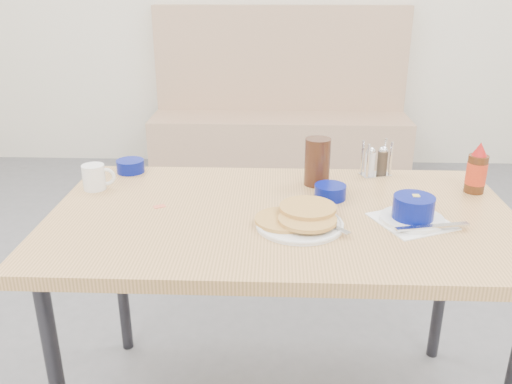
{
  "coord_description": "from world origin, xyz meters",
  "views": [
    {
      "loc": [
        -0.02,
        -1.24,
        1.43
      ],
      "look_at": [
        -0.08,
        0.26,
        0.82
      ],
      "focal_mm": 38.0,
      "sensor_mm": 36.0,
      "label": 1
    }
  ],
  "objects_px": {
    "booth_bench": "(280,126)",
    "amber_tumbler": "(317,162)",
    "butter_bowl": "(330,192)",
    "grits_setting": "(413,211)",
    "creamer_bowl": "(130,166)",
    "syrup_bottle": "(477,171)",
    "dining_table": "(282,231)",
    "coffee_mug": "(95,177)",
    "condiment_caddy": "(376,164)",
    "pancake_plate": "(300,220)"
  },
  "relations": [
    {
      "from": "grits_setting",
      "to": "creamer_bowl",
      "type": "xyz_separation_m",
      "value": [
        -0.92,
        0.39,
        -0.01
      ]
    },
    {
      "from": "dining_table",
      "to": "condiment_caddy",
      "type": "relative_size",
      "value": 11.09
    },
    {
      "from": "amber_tumbler",
      "to": "syrup_bottle",
      "type": "xyz_separation_m",
      "value": [
        0.51,
        -0.05,
        -0.01
      ]
    },
    {
      "from": "butter_bowl",
      "to": "grits_setting",
      "type": "bearing_deg",
      "value": -37.57
    },
    {
      "from": "dining_table",
      "to": "booth_bench",
      "type": "bearing_deg",
      "value": 90.0
    },
    {
      "from": "dining_table",
      "to": "pancake_plate",
      "type": "height_order",
      "value": "pancake_plate"
    },
    {
      "from": "grits_setting",
      "to": "coffee_mug",
      "type": "bearing_deg",
      "value": 167.44
    },
    {
      "from": "grits_setting",
      "to": "creamer_bowl",
      "type": "distance_m",
      "value": 1.0
    },
    {
      "from": "creamer_bowl",
      "to": "condiment_caddy",
      "type": "distance_m",
      "value": 0.88
    },
    {
      "from": "butter_bowl",
      "to": "syrup_bottle",
      "type": "height_order",
      "value": "syrup_bottle"
    },
    {
      "from": "creamer_bowl",
      "to": "syrup_bottle",
      "type": "xyz_separation_m",
      "value": [
        1.18,
        -0.15,
        0.05
      ]
    },
    {
      "from": "syrup_bottle",
      "to": "butter_bowl",
      "type": "bearing_deg",
      "value": -171.1
    },
    {
      "from": "amber_tumbler",
      "to": "creamer_bowl",
      "type": "bearing_deg",
      "value": 171.68
    },
    {
      "from": "butter_bowl",
      "to": "syrup_bottle",
      "type": "bearing_deg",
      "value": 8.9
    },
    {
      "from": "booth_bench",
      "to": "amber_tumbler",
      "type": "xyz_separation_m",
      "value": [
        0.12,
        -2.29,
        0.49
      ]
    },
    {
      "from": "syrup_bottle",
      "to": "condiment_caddy",
      "type": "bearing_deg",
      "value": 153.78
    },
    {
      "from": "booth_bench",
      "to": "dining_table",
      "type": "xyz_separation_m",
      "value": [
        0.0,
        -2.53,
        0.35
      ]
    },
    {
      "from": "butter_bowl",
      "to": "syrup_bottle",
      "type": "relative_size",
      "value": 0.59
    },
    {
      "from": "booth_bench",
      "to": "dining_table",
      "type": "distance_m",
      "value": 2.56
    },
    {
      "from": "dining_table",
      "to": "coffee_mug",
      "type": "distance_m",
      "value": 0.65
    },
    {
      "from": "amber_tumbler",
      "to": "condiment_caddy",
      "type": "height_order",
      "value": "amber_tumbler"
    },
    {
      "from": "creamer_bowl",
      "to": "condiment_caddy",
      "type": "relative_size",
      "value": 0.79
    },
    {
      "from": "butter_bowl",
      "to": "syrup_bottle",
      "type": "xyz_separation_m",
      "value": [
        0.48,
        0.07,
        0.05
      ]
    },
    {
      "from": "butter_bowl",
      "to": "condiment_caddy",
      "type": "distance_m",
      "value": 0.29
    },
    {
      "from": "dining_table",
      "to": "pancake_plate",
      "type": "xyz_separation_m",
      "value": [
        0.05,
        -0.09,
        0.08
      ]
    },
    {
      "from": "creamer_bowl",
      "to": "coffee_mug",
      "type": "bearing_deg",
      "value": -113.12
    },
    {
      "from": "coffee_mug",
      "to": "creamer_bowl",
      "type": "distance_m",
      "value": 0.19
    },
    {
      "from": "booth_bench",
      "to": "amber_tumbler",
      "type": "bearing_deg",
      "value": -87.05
    },
    {
      "from": "pancake_plate",
      "to": "coffee_mug",
      "type": "bearing_deg",
      "value": 158.99
    },
    {
      "from": "pancake_plate",
      "to": "grits_setting",
      "type": "height_order",
      "value": "grits_setting"
    },
    {
      "from": "booth_bench",
      "to": "creamer_bowl",
      "type": "bearing_deg",
      "value": -104.02
    },
    {
      "from": "coffee_mug",
      "to": "grits_setting",
      "type": "height_order",
      "value": "coffee_mug"
    },
    {
      "from": "coffee_mug",
      "to": "syrup_bottle",
      "type": "height_order",
      "value": "syrup_bottle"
    },
    {
      "from": "creamer_bowl",
      "to": "syrup_bottle",
      "type": "height_order",
      "value": "syrup_bottle"
    },
    {
      "from": "booth_bench",
      "to": "syrup_bottle",
      "type": "distance_m",
      "value": 2.47
    },
    {
      "from": "dining_table",
      "to": "amber_tumbler",
      "type": "relative_size",
      "value": 8.66
    },
    {
      "from": "pancake_plate",
      "to": "condiment_caddy",
      "type": "distance_m",
      "value": 0.51
    },
    {
      "from": "pancake_plate",
      "to": "butter_bowl",
      "type": "distance_m",
      "value": 0.23
    },
    {
      "from": "grits_setting",
      "to": "creamer_bowl",
      "type": "height_order",
      "value": "grits_setting"
    },
    {
      "from": "pancake_plate",
      "to": "grits_setting",
      "type": "xyz_separation_m",
      "value": [
        0.33,
        0.04,
        0.02
      ]
    },
    {
      "from": "booth_bench",
      "to": "creamer_bowl",
      "type": "distance_m",
      "value": 2.3
    },
    {
      "from": "grits_setting",
      "to": "butter_bowl",
      "type": "xyz_separation_m",
      "value": [
        -0.22,
        0.17,
        -0.01
      ]
    },
    {
      "from": "butter_bowl",
      "to": "pancake_plate",
      "type": "bearing_deg",
      "value": -116.84
    },
    {
      "from": "dining_table",
      "to": "amber_tumbler",
      "type": "bearing_deg",
      "value": 64.04
    },
    {
      "from": "creamer_bowl",
      "to": "butter_bowl",
      "type": "bearing_deg",
      "value": -17.57
    },
    {
      "from": "pancake_plate",
      "to": "grits_setting",
      "type": "distance_m",
      "value": 0.33
    },
    {
      "from": "pancake_plate",
      "to": "syrup_bottle",
      "type": "xyz_separation_m",
      "value": [
        0.58,
        0.28,
        0.06
      ]
    },
    {
      "from": "coffee_mug",
      "to": "dining_table",
      "type": "bearing_deg",
      "value": -15.22
    },
    {
      "from": "creamer_bowl",
      "to": "amber_tumbler",
      "type": "height_order",
      "value": "amber_tumbler"
    },
    {
      "from": "coffee_mug",
      "to": "amber_tumbler",
      "type": "xyz_separation_m",
      "value": [
        0.74,
        0.07,
        0.04
      ]
    }
  ]
}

